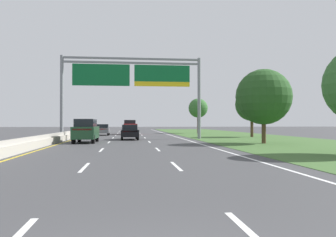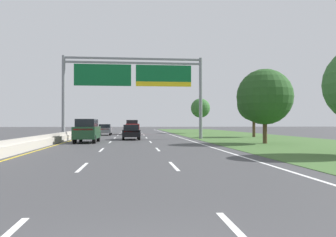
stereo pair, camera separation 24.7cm
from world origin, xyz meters
name	(u,v)px [view 2 (the right image)]	position (x,y,z in m)	size (l,w,h in m)	color
ground_plane	(131,139)	(0.00, 35.00, 0.00)	(220.00, 220.00, 0.00)	#3D3D3F
lane_striping	(131,139)	(0.00, 34.54, 0.00)	(11.96, 106.00, 0.01)	white
grass_verge_right	(253,138)	(13.95, 35.00, 0.01)	(14.00, 110.00, 0.02)	#3D602D
median_barrier_concrete	(69,136)	(-6.60, 35.00, 0.35)	(0.60, 110.00, 0.85)	#A8A399
overhead_sign_gantry	(133,80)	(0.30, 33.84, 6.39)	(15.06, 0.42, 8.91)	gray
pickup_truck_red	(132,127)	(0.17, 50.11, 1.07)	(2.15, 5.45, 2.20)	maroon
car_black_centre_lane_sedan	(131,132)	(0.04, 33.33, 0.82)	(1.90, 4.43, 1.57)	black
car_grey_left_lane_sedan	(105,129)	(-3.68, 46.74, 0.82)	(1.85, 4.41, 1.57)	slate
car_darkgreen_left_lane_suv	(87,130)	(-3.87, 28.13, 1.10)	(1.98, 4.73, 2.11)	#193D23
roadside_tree_mid	(265,97)	(11.41, 24.94, 3.99)	(4.75, 4.75, 6.37)	#4C3823
roadside_tree_far	(254,104)	(15.12, 37.96, 4.03)	(4.09, 4.09, 6.09)	#4C3823
roadside_tree_distant	(200,108)	(11.64, 54.13, 4.22)	(3.24, 3.24, 5.87)	#4C3823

